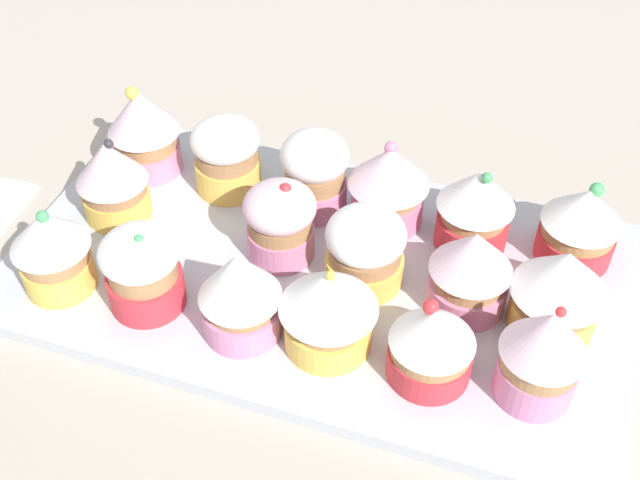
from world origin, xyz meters
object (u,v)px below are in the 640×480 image
cupcake_8 (364,251)px  cupcake_11 (542,353)px  baking_tray (320,274)px  cupcake_16 (52,249)px  cupcake_2 (389,184)px  cupcake_10 (112,178)px  cupcake_12 (432,342)px  cupcake_0 (580,224)px  cupcake_14 (240,293)px  cupcake_6 (560,287)px  cupcake_9 (280,221)px  cupcake_13 (328,307)px  cupcake_5 (144,129)px  cupcake_3 (315,171)px  cupcake_1 (475,208)px  cupcake_15 (142,269)px  cupcake_4 (227,155)px

cupcake_8 → cupcake_11: (-13.51, 5.91, 0.77)cm
baking_tray → cupcake_16: (17.85, 7.89, 4.29)cm
cupcake_8 → cupcake_2: bearing=-88.5°
cupcake_10 → cupcake_12: bearing=164.7°
cupcake_0 → cupcake_14: size_ratio=0.95×
cupcake_6 → cupcake_8: 13.92cm
cupcake_9 → cupcake_14: cupcake_14 is taller
cupcake_13 → cupcake_16: same height
cupcake_5 → cupcake_11: size_ratio=1.04×
cupcake_12 → cupcake_3: bearing=-46.7°
cupcake_14 → cupcake_11: bearing=-176.5°
cupcake_1 → cupcake_6: 9.57cm
cupcake_10 → cupcake_1: bearing=-168.2°
cupcake_3 → cupcake_15: cupcake_3 is taller
cupcake_2 → cupcake_3: 6.08cm
cupcake_2 → cupcake_4: size_ratio=1.16×
cupcake_3 → cupcake_9: bearing=83.8°
cupcake_2 → cupcake_8: bearing=91.5°
cupcake_13 → cupcake_16: size_ratio=0.99×
cupcake_3 → cupcake_15: size_ratio=1.05×
cupcake_3 → cupcake_16: size_ratio=0.99×
cupcake_8 → cupcake_12: 9.36cm
cupcake_5 → cupcake_0: bearing=-178.6°
cupcake_3 → cupcake_5: cupcake_5 is taller
cupcake_12 → cupcake_2: bearing=-63.9°
cupcake_6 → cupcake_9: size_ratio=1.05×
cupcake_5 → cupcake_8: size_ratio=1.28×
cupcake_2 → cupcake_5: (21.51, 0.07, 0.25)cm
cupcake_2 → cupcake_14: bearing=65.6°
cupcake_5 → cupcake_12: 31.53cm
cupcake_6 → cupcake_8: size_ratio=1.10×
cupcake_8 → cupcake_16: 22.66cm
cupcake_13 → cupcake_4: bearing=-45.1°
cupcake_1 → cupcake_3: (13.06, -0.17, 0.02)cm
cupcake_3 → cupcake_5: bearing=-0.6°
baking_tray → cupcake_11: cupcake_11 is taller
cupcake_5 → cupcake_16: bearing=91.3°
cupcake_11 → cupcake_9: bearing=-18.6°
cupcake_11 → cupcake_14: size_ratio=1.09×
cupcake_1 → cupcake_9: bearing=23.3°
cupcake_6 → cupcake_9: (20.83, -0.51, -0.38)cm
cupcake_10 → cupcake_13: (-20.70, 7.37, 0.06)cm
cupcake_9 → cupcake_10: (14.39, -0.03, 0.30)cm
baking_tray → cupcake_15: size_ratio=6.87×
cupcake_11 → cupcake_14: 20.28cm
cupcake_9 → cupcake_16: 16.77cm
cupcake_8 → cupcake_14: bearing=46.7°
cupcake_5 → cupcake_11: bearing=159.6°
cupcake_14 → cupcake_15: size_ratio=1.06×
cupcake_13 → cupcake_6: bearing=-154.8°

